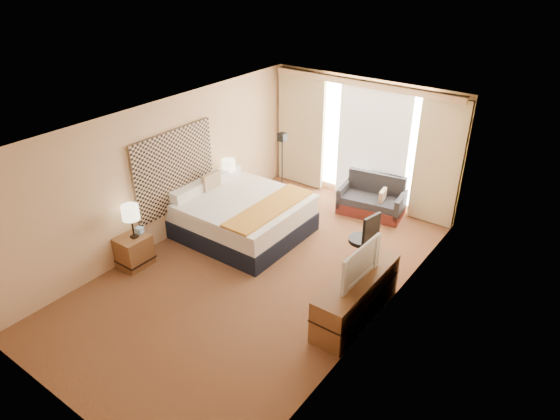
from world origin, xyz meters
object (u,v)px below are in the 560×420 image
Objects in this scene: bed at (242,215)px; desk_chair at (364,243)px; nightstand_left at (134,251)px; media_dresser at (356,297)px; television at (355,261)px; loveseat at (372,201)px; nightstand_right at (231,198)px; lamp_left at (130,213)px; lamp_right at (229,166)px; floor_lamp at (282,155)px.

desk_chair is at bearing 9.11° from bed.
media_dresser is at bearing 15.84° from nightstand_left.
loveseat is at bearing 24.15° from television.
nightstand_right is 0.91× the size of lamp_left.
television is (1.23, -3.08, 0.71)m from loveseat.
lamp_right is at bearing -156.14° from loveseat.
floor_lamp reaches higher than lamp_right.
bed reaches higher than media_dresser.
lamp_right reaches higher than desk_chair.
nightstand_right is 0.35× the size of floor_lamp.
nightstand_left is 0.57× the size of television.
television reaches higher than lamp_left.
media_dresser is 1.31× the size of loveseat.
lamp_left is (-3.12, -2.26, 0.56)m from desk_chair.
loveseat is at bearing 23.12° from floor_lamp.
media_dresser is 1.75× the size of desk_chair.
television is at bearing 15.45° from nightstand_left.
desk_chair is at bearing 35.85° from lamp_left.
nightstand_right is (0.00, 2.50, 0.00)m from nightstand_left.
nightstand_right is 1.01m from bed.
television reaches higher than bed.
nightstand_right is at bearing 90.00° from nightstand_left.
nightstand_left and nightstand_right have the same top height.
desk_chair is (-0.54, 1.23, 0.11)m from media_dresser.
lamp_left is 1.09× the size of lamp_right.
media_dresser is 3.86m from lamp_left.
loveseat is 2.99m from lamp_right.
lamp_right is (-3.19, 0.23, 0.52)m from desk_chair.
nightstand_right is 0.31× the size of media_dresser.
nightstand_left is 4.75m from loveseat.
media_dresser is 3.87m from floor_lamp.
nightstand_right is at bearing 90.93° from lamp_left.
floor_lamp is at bearing 94.77° from bed.
media_dresser is 3.01m from bed.
nightstand_right is at bearing -172.17° from desk_chair.
bed is at bearing 74.90° from television.
lamp_left reaches higher than loveseat.
media_dresser is (3.70, -1.45, 0.07)m from nightstand_right.
nightstand_left is 0.91× the size of lamp_left.
media_dresser is at bearing -16.38° from bed.
media_dresser reaches higher than nightstand_right.
television is (2.84, -0.89, 0.59)m from bed.
loveseat is (2.42, 1.59, -0.01)m from nightstand_right.
media_dresser is at bearing -76.14° from loveseat.
lamp_left reaches higher than desk_chair.
bed is 2.72m from loveseat.
floor_lamp is at bearing 53.99° from television.
bed is (0.81, -0.60, 0.11)m from nightstand_right.
bed is 2.25× the size of television.
desk_chair is (3.16, 2.28, 0.18)m from nightstand_left.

